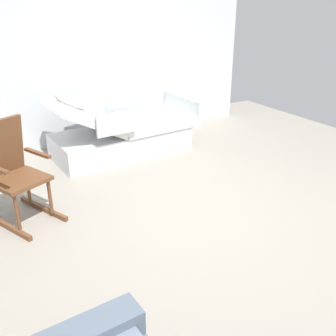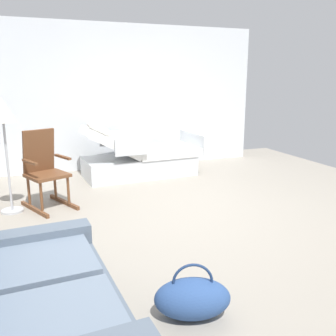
{
  "view_description": "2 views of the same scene",
  "coord_description": "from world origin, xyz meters",
  "px_view_note": "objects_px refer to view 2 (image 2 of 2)",
  "views": [
    {
      "loc": [
        -2.71,
        2.17,
        2.1
      ],
      "look_at": [
        -0.02,
        0.58,
        0.71
      ],
      "focal_mm": 40.92,
      "sensor_mm": 36.0,
      "label": 1
    },
    {
      "loc": [
        -4.07,
        1.9,
        1.71
      ],
      "look_at": [
        -0.1,
        0.39,
        0.68
      ],
      "focal_mm": 39.83,
      "sensor_mm": 36.0,
      "label": 2
    }
  ],
  "objects_px": {
    "floor_lamp": "(3,118)",
    "duffel_bag": "(192,298)",
    "rocking_chair": "(44,170)",
    "hospital_bed": "(140,159)",
    "couch": "(41,320)"
  },
  "relations": [
    {
      "from": "hospital_bed",
      "to": "rocking_chair",
      "type": "relative_size",
      "value": 2.02
    },
    {
      "from": "duffel_bag",
      "to": "floor_lamp",
      "type": "bearing_deg",
      "value": 24.23
    },
    {
      "from": "couch",
      "to": "rocking_chair",
      "type": "distance_m",
      "value": 3.05
    },
    {
      "from": "floor_lamp",
      "to": "duffel_bag",
      "type": "xyz_separation_m",
      "value": [
        -2.87,
        -1.29,
        -1.07
      ]
    },
    {
      "from": "couch",
      "to": "rocking_chair",
      "type": "relative_size",
      "value": 1.57
    },
    {
      "from": "floor_lamp",
      "to": "duffel_bag",
      "type": "relative_size",
      "value": 2.35
    },
    {
      "from": "couch",
      "to": "floor_lamp",
      "type": "relative_size",
      "value": 1.11
    },
    {
      "from": "couch",
      "to": "floor_lamp",
      "type": "distance_m",
      "value": 3.12
    },
    {
      "from": "duffel_bag",
      "to": "hospital_bed",
      "type": "bearing_deg",
      "value": -11.35
    },
    {
      "from": "couch",
      "to": "duffel_bag",
      "type": "height_order",
      "value": "couch"
    },
    {
      "from": "hospital_bed",
      "to": "couch",
      "type": "bearing_deg",
      "value": 156.01
    },
    {
      "from": "couch",
      "to": "rocking_chair",
      "type": "height_order",
      "value": "rocking_chair"
    },
    {
      "from": "rocking_chair",
      "to": "floor_lamp",
      "type": "bearing_deg",
      "value": 99.55
    },
    {
      "from": "rocking_chair",
      "to": "floor_lamp",
      "type": "distance_m",
      "value": 0.85
    },
    {
      "from": "rocking_chair",
      "to": "duffel_bag",
      "type": "distance_m",
      "value": 3.08
    }
  ]
}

